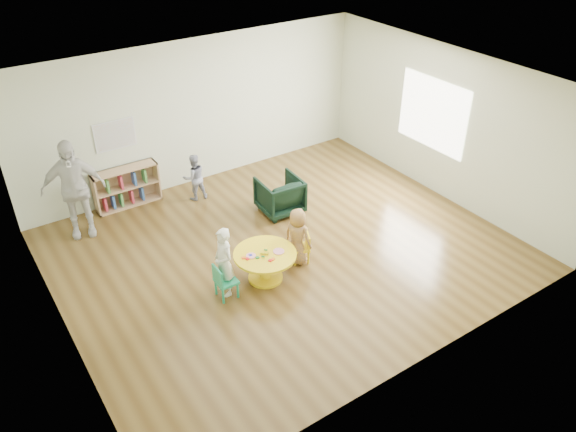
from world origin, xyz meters
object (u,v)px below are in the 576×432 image
at_px(kid_chair_left, 224,281).
at_px(toddler, 194,177).
at_px(armchair, 280,195).
at_px(child_right, 297,236).
at_px(child_left, 224,262).
at_px(adult_caretaker, 74,189).
at_px(bookshelf, 126,187).
at_px(kid_chair_right, 303,247).
at_px(activity_table, 265,261).

bearing_deg(kid_chair_left, toddler, 163.29).
bearing_deg(toddler, armchair, 136.22).
bearing_deg(toddler, child_right, 106.00).
height_order(child_left, adult_caretaker, adult_caretaker).
distance_m(bookshelf, child_right, 3.61).
height_order(kid_chair_right, toddler, toddler).
bearing_deg(adult_caretaker, child_left, -50.25).
bearing_deg(armchair, bookshelf, -35.49).
bearing_deg(bookshelf, kid_chair_right, -62.43).
distance_m(child_right, adult_caretaker, 3.79).
xyz_separation_m(activity_table, kid_chair_left, (-0.73, -0.03, -0.03)).
xyz_separation_m(activity_table, armchair, (1.26, 1.52, 0.01)).
xyz_separation_m(bookshelf, armchair, (2.22, -1.80, -0.03)).
bearing_deg(kid_chair_left, child_right, 96.13).
bearing_deg(activity_table, adult_caretaker, 124.71).
xyz_separation_m(activity_table, adult_caretaker, (-1.95, 2.81, 0.54)).
height_order(armchair, adult_caretaker, adult_caretaker).
distance_m(kid_chair_left, armchair, 2.52).
xyz_separation_m(bookshelf, toddler, (1.15, -0.53, 0.09)).
bearing_deg(child_right, child_left, 70.52).
bearing_deg(toddler, child_left, 78.99).
bearing_deg(kid_chair_right, child_left, 114.13).
xyz_separation_m(activity_table, child_right, (0.65, 0.09, 0.15)).
bearing_deg(activity_table, bookshelf, 106.11).
bearing_deg(kid_chair_right, bookshelf, 51.65).
bearing_deg(kid_chair_right, child_right, 95.49).
relative_size(kid_chair_right, child_left, 0.45).
xyz_separation_m(activity_table, child_left, (-0.66, 0.06, 0.22)).
distance_m(child_left, child_right, 1.32).
bearing_deg(child_left, adult_caretaker, -154.43).
distance_m(child_right, toddler, 2.74).
relative_size(activity_table, kid_chair_left, 1.72).
height_order(kid_chair_left, child_right, child_right).
bearing_deg(bookshelf, adult_caretaker, -152.94).
distance_m(bookshelf, armchair, 2.86).
bearing_deg(child_right, kid_chair_right, -129.42).
bearing_deg(child_left, toddler, 163.22).
distance_m(kid_chair_left, child_right, 1.40).
bearing_deg(kid_chair_right, armchair, 4.55).
bearing_deg(toddler, bookshelf, -18.30).
bearing_deg(bookshelf, toddler, -24.56).
bearing_deg(child_right, kid_chair_left, 73.96).
bearing_deg(kid_chair_left, activity_table, 93.46).
relative_size(activity_table, child_right, 0.99).
relative_size(activity_table, adult_caretaker, 0.55).
relative_size(kid_chair_right, adult_caretaker, 0.29).
relative_size(activity_table, kid_chair_right, 1.91).
bearing_deg(child_left, kid_chair_left, -38.07).
xyz_separation_m(kid_chair_right, child_right, (-0.09, 0.03, 0.21)).
xyz_separation_m(kid_chair_left, armchair, (1.99, 1.54, 0.04)).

